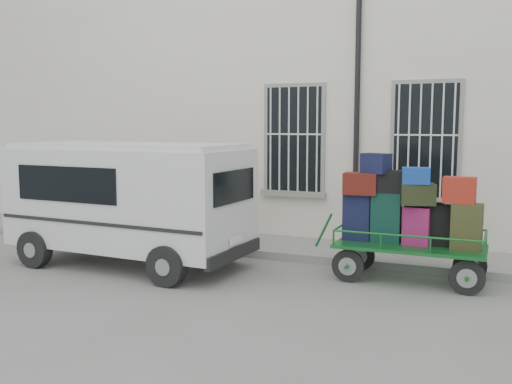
{
  "coord_description": "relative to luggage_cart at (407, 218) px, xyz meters",
  "views": [
    {
      "loc": [
        3.52,
        -8.58,
        2.56
      ],
      "look_at": [
        -0.46,
        1.0,
        1.33
      ],
      "focal_mm": 40.0,
      "sensor_mm": 36.0,
      "label": 1
    }
  ],
  "objects": [
    {
      "name": "ground",
      "position": [
        -2.28,
        -0.81,
        -1.05
      ],
      "size": [
        80.0,
        80.0,
        0.0
      ],
      "primitive_type": "plane",
      "color": "slate",
      "rests_on": "ground"
    },
    {
      "name": "building",
      "position": [
        -2.28,
        4.69,
        1.95
      ],
      "size": [
        24.0,
        5.15,
        6.0
      ],
      "color": "beige",
      "rests_on": "ground"
    },
    {
      "name": "sidewalk",
      "position": [
        -2.28,
        1.39,
        -0.98
      ],
      "size": [
        24.0,
        1.7,
        0.15
      ],
      "primitive_type": "cube",
      "color": "gray",
      "rests_on": "ground"
    },
    {
      "name": "luggage_cart",
      "position": [
        0.0,
        0.0,
        0.0
      ],
      "size": [
        2.8,
        1.11,
        2.09
      ],
      "rotation": [
        0.0,
        0.0,
        -0.01
      ],
      "color": "black",
      "rests_on": "ground"
    },
    {
      "name": "van",
      "position": [
        -4.85,
        -0.79,
        0.22
      ],
      "size": [
        4.52,
        2.2,
        2.23
      ],
      "rotation": [
        0.0,
        0.0,
        -0.05
      ],
      "color": "silver",
      "rests_on": "ground"
    }
  ]
}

